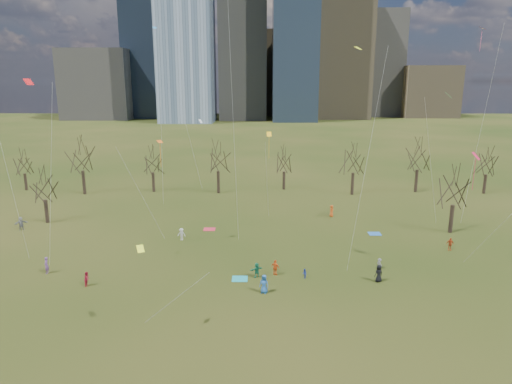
{
  "coord_description": "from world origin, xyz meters",
  "views": [
    {
      "loc": [
        0.37,
        -40.31,
        19.73
      ],
      "look_at": [
        0.0,
        12.0,
        7.0
      ],
      "focal_mm": 32.0,
      "sensor_mm": 36.0,
      "label": 1
    }
  ],
  "objects_px": {
    "blanket_crimson": "(209,229)",
    "person_2": "(87,279)",
    "person_4": "(275,268)",
    "person_0": "(264,284)",
    "blanket_navy": "(375,234)",
    "blanket_teal": "(240,279)"
  },
  "relations": [
    {
      "from": "person_0",
      "to": "person_4",
      "type": "relative_size",
      "value": 1.11
    },
    {
      "from": "blanket_crimson",
      "to": "person_4",
      "type": "distance_m",
      "value": 17.34
    },
    {
      "from": "blanket_crimson",
      "to": "person_2",
      "type": "distance_m",
      "value": 20.5
    },
    {
      "from": "blanket_navy",
      "to": "person_4",
      "type": "xyz_separation_m",
      "value": [
        -13.67,
        -13.38,
        0.82
      ]
    },
    {
      "from": "blanket_navy",
      "to": "blanket_crimson",
      "type": "relative_size",
      "value": 1.0
    },
    {
      "from": "person_0",
      "to": "blanket_crimson",
      "type": "bearing_deg",
      "value": 131.19
    },
    {
      "from": "person_2",
      "to": "person_4",
      "type": "relative_size",
      "value": 0.88
    },
    {
      "from": "person_2",
      "to": "person_4",
      "type": "bearing_deg",
      "value": -79.01
    },
    {
      "from": "blanket_teal",
      "to": "person_2",
      "type": "height_order",
      "value": "person_2"
    },
    {
      "from": "blanket_navy",
      "to": "person_0",
      "type": "relative_size",
      "value": 0.86
    },
    {
      "from": "person_2",
      "to": "person_4",
      "type": "height_order",
      "value": "person_4"
    },
    {
      "from": "blanket_teal",
      "to": "person_0",
      "type": "relative_size",
      "value": 0.86
    },
    {
      "from": "person_4",
      "to": "person_0",
      "type": "bearing_deg",
      "value": 105.79
    },
    {
      "from": "blanket_navy",
      "to": "person_4",
      "type": "relative_size",
      "value": 0.96
    },
    {
      "from": "blanket_teal",
      "to": "blanket_navy",
      "type": "distance_m",
      "value": 22.52
    },
    {
      "from": "person_0",
      "to": "blanket_navy",
      "type": "bearing_deg",
      "value": 70.11
    },
    {
      "from": "blanket_crimson",
      "to": "person_2",
      "type": "xyz_separation_m",
      "value": [
        -10.19,
        -17.78,
        0.72
      ]
    },
    {
      "from": "person_0",
      "to": "person_4",
      "type": "distance_m",
      "value": 4.33
    },
    {
      "from": "blanket_navy",
      "to": "blanket_crimson",
      "type": "xyz_separation_m",
      "value": [
        -22.18,
        1.71,
        0.0
      ]
    },
    {
      "from": "blanket_teal",
      "to": "person_4",
      "type": "distance_m",
      "value": 3.89
    },
    {
      "from": "blanket_crimson",
      "to": "person_4",
      "type": "xyz_separation_m",
      "value": [
        8.51,
        -15.09,
        0.82
      ]
    },
    {
      "from": "blanket_crimson",
      "to": "person_0",
      "type": "relative_size",
      "value": 0.86
    }
  ]
}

